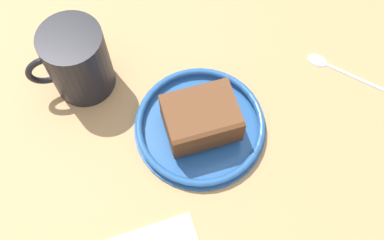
# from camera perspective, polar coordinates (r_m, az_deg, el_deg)

# --- Properties ---
(ground_plane) EXTENTS (1.57, 1.57, 0.02)m
(ground_plane) POSITION_cam_1_polar(r_m,az_deg,el_deg) (0.64, -2.60, 2.57)
(ground_plane) COLOR tan
(small_plate) EXTENTS (0.18, 0.18, 0.02)m
(small_plate) POSITION_cam_1_polar(r_m,az_deg,el_deg) (0.60, 1.03, -0.69)
(small_plate) COLOR #26599E
(small_plate) RESTS_ON ground_plane
(cake_slice) EXTENTS (0.11, 0.10, 0.05)m
(cake_slice) POSITION_cam_1_polar(r_m,az_deg,el_deg) (0.57, 1.15, 0.15)
(cake_slice) COLOR #472814
(cake_slice) RESTS_ON small_plate
(tea_mug) EXTENTS (0.11, 0.08, 0.11)m
(tea_mug) POSITION_cam_1_polar(r_m,az_deg,el_deg) (0.61, -14.37, 7.26)
(tea_mug) COLOR black
(tea_mug) RESTS_ON ground_plane
(teaspoon) EXTENTS (0.11, 0.07, 0.01)m
(teaspoon) POSITION_cam_1_polar(r_m,az_deg,el_deg) (0.68, 17.07, 6.73)
(teaspoon) COLOR silver
(teaspoon) RESTS_ON ground_plane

